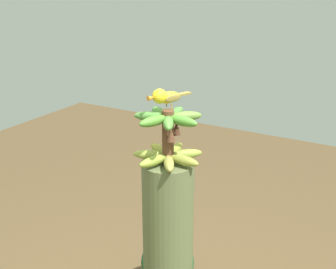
# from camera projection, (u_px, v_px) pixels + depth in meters

# --- Properties ---
(banana_bunch) EXTENTS (0.30, 0.30, 0.23)m
(banana_bunch) POSITION_uv_depth(u_px,v_px,m) (168.00, 137.00, 1.81)
(banana_bunch) COLOR brown
(banana_bunch) RESTS_ON banana_tree
(perched_bird) EXTENTS (0.11, 0.21, 0.09)m
(perched_bird) POSITION_uv_depth(u_px,v_px,m) (165.00, 97.00, 1.78)
(perched_bird) COLOR #C68933
(perched_bird) RESTS_ON banana_bunch
(tropical_shrub) EXTENTS (0.35, 0.35, 0.41)m
(tropical_shrub) POSITION_uv_depth(u_px,v_px,m) (168.00, 262.00, 2.88)
(tropical_shrub) COLOR brown
(tropical_shrub) RESTS_ON ground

